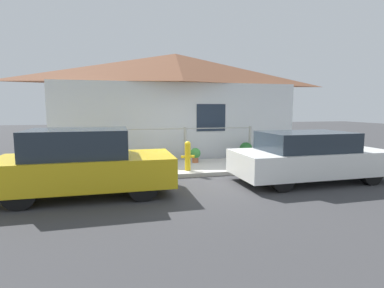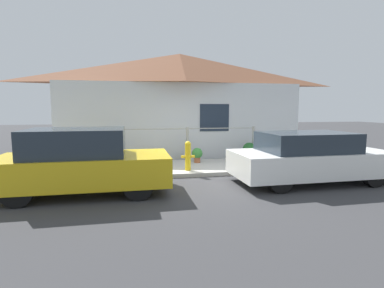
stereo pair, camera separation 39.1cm
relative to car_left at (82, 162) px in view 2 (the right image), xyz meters
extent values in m
plane|color=#38383A|center=(2.93, 1.09, -0.72)|extent=(60.00, 60.00, 0.00)
cube|color=#B2AFA8|center=(2.93, 2.22, -0.66)|extent=(24.00, 2.25, 0.12)
cube|color=silver|center=(2.93, 3.92, 0.70)|extent=(9.01, 0.12, 2.84)
cube|color=#1E2838|center=(4.05, 3.85, 0.84)|extent=(1.10, 0.04, 1.00)
pyramid|color=#A36647|center=(2.93, 4.96, 2.71)|extent=(9.41, 2.20, 1.17)
cylinder|color=#999993|center=(0.53, 3.19, -0.03)|extent=(0.10, 0.10, 1.15)
cylinder|color=#999993|center=(2.93, 3.19, -0.03)|extent=(0.10, 0.10, 1.15)
cylinder|color=#999993|center=(5.33, 3.19, -0.03)|extent=(0.10, 0.10, 1.15)
cylinder|color=#999993|center=(2.93, 3.19, 0.50)|extent=(4.80, 0.03, 0.03)
cube|color=gold|center=(0.04, 0.00, -0.17)|extent=(3.75, 1.72, 0.63)
cube|color=#232D38|center=(-0.11, 0.00, 0.44)|extent=(2.07, 1.50, 0.59)
cylinder|color=black|center=(1.19, 0.73, -0.41)|extent=(0.63, 0.21, 0.63)
cylinder|color=black|center=(1.21, -0.70, -0.41)|extent=(0.63, 0.21, 0.63)
cylinder|color=black|center=(-1.12, 0.71, -0.41)|extent=(0.63, 0.21, 0.63)
cylinder|color=black|center=(-1.10, -0.73, -0.41)|extent=(0.63, 0.21, 0.63)
cube|color=white|center=(5.60, 0.00, -0.21)|extent=(4.08, 1.80, 0.61)
cube|color=#232D38|center=(5.44, 0.00, 0.34)|extent=(2.26, 1.55, 0.48)
cylinder|color=black|center=(6.83, 0.76, -0.44)|extent=(0.57, 0.21, 0.57)
cylinder|color=black|center=(6.87, -0.69, -0.44)|extent=(0.57, 0.21, 0.57)
cylinder|color=black|center=(4.33, 0.69, -0.44)|extent=(0.57, 0.21, 0.57)
cylinder|color=black|center=(4.37, -0.76, -0.44)|extent=(0.57, 0.21, 0.57)
cylinder|color=yellow|center=(2.65, 1.55, -0.24)|extent=(0.17, 0.17, 0.73)
sphere|color=yellow|center=(2.65, 1.55, 0.16)|extent=(0.18, 0.18, 0.18)
cylinder|color=yellow|center=(2.53, 1.55, -0.20)|extent=(0.15, 0.08, 0.08)
cylinder|color=yellow|center=(2.77, 1.55, -0.20)|extent=(0.15, 0.08, 0.08)
cylinder|color=#9E5638|center=(3.17, 2.71, -0.52)|extent=(0.21, 0.21, 0.18)
sphere|color=#387F38|center=(3.17, 2.71, -0.29)|extent=(0.35, 0.35, 0.35)
cylinder|color=brown|center=(-0.18, 3.01, -0.52)|extent=(0.22, 0.22, 0.18)
sphere|color=#2D6B2D|center=(-0.18, 3.01, -0.29)|extent=(0.38, 0.38, 0.38)
cylinder|color=brown|center=(5.12, 3.04, -0.51)|extent=(0.25, 0.25, 0.19)
sphere|color=#235B28|center=(5.12, 3.04, -0.24)|extent=(0.46, 0.46, 0.46)
camera|label=1|loc=(0.80, -6.80, 1.19)|focal=28.00mm
camera|label=2|loc=(1.18, -6.88, 1.19)|focal=28.00mm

